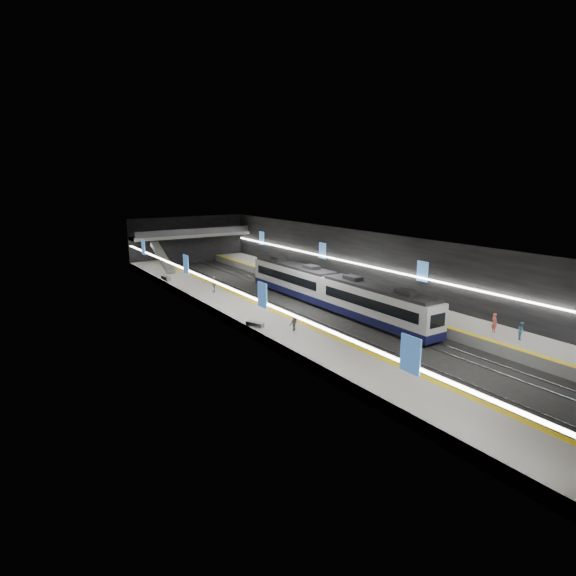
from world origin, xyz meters
TOP-DOWN VIEW (x-y plane):
  - ground at (0.00, 0.00)m, footprint 70.00×70.00m
  - ceiling at (0.00, 0.00)m, footprint 20.00×70.00m
  - wall_left at (-10.00, 0.00)m, footprint 0.04×70.00m
  - wall_right at (10.00, 0.00)m, footprint 0.04×70.00m
  - wall_back at (0.00, 35.00)m, footprint 20.00×0.04m
  - platform_left at (-7.50, 0.00)m, footprint 5.00×70.00m
  - tile_surface_left at (-7.50, 0.00)m, footprint 5.00×70.00m
  - tactile_strip_left at (-5.30, 0.00)m, footprint 0.60×70.00m
  - platform_right at (7.50, 0.00)m, footprint 5.00×70.00m
  - tile_surface_right at (7.50, 0.00)m, footprint 5.00×70.00m
  - tactile_strip_right at (5.30, 0.00)m, footprint 0.60×70.00m
  - rails at (-0.00, 0.00)m, footprint 6.52×70.00m
  - train at (2.50, -1.56)m, footprint 2.69×30.04m
  - ad_posters at (-0.00, 1.00)m, footprint 19.94×53.50m
  - cove_light_left at (-9.80, 0.00)m, footprint 0.25×68.60m
  - cove_light_right at (9.80, 0.00)m, footprint 0.25×68.60m
  - mezzanine_bridge at (0.00, 32.93)m, footprint 20.00×3.00m
  - escalator at (-7.50, 26.00)m, footprint 1.20×7.50m
  - bench_left_near at (-9.50, -5.82)m, footprint 1.18×1.83m
  - bench_left_far at (-9.50, 18.79)m, footprint 0.66×2.07m
  - bench_right_near at (9.09, -9.91)m, footprint 0.80×1.74m
  - bench_right_far at (9.12, 12.55)m, footprint 1.16×2.12m
  - passenger_right_a at (7.40, -18.70)m, footprint 0.61×0.75m
  - passenger_right_b at (7.60, -21.14)m, footprint 0.95×0.91m
  - passenger_left_a at (-7.00, 8.81)m, footprint 0.89×1.22m
  - passenger_left_b at (-7.14, -8.65)m, footprint 1.20×0.96m

SIDE VIEW (x-z plane):
  - ground at x=0.00m, z-range 0.00..0.00m
  - rails at x=0.00m, z-range 0.00..0.12m
  - platform_left at x=-7.50m, z-range 0.00..1.00m
  - platform_right at x=7.50m, z-range 0.00..1.00m
  - tile_surface_left at x=-7.50m, z-range 1.00..1.02m
  - tile_surface_right at x=7.50m, z-range 1.00..1.02m
  - tactile_strip_left at x=-5.30m, z-range 1.01..1.03m
  - tactile_strip_right at x=5.30m, z-range 1.01..1.03m
  - bench_right_near at x=9.09m, z-range 1.00..1.41m
  - bench_left_near at x=-9.50m, z-range 1.00..1.44m
  - bench_left_far at x=-9.50m, z-range 1.00..1.50m
  - bench_right_far at x=9.12m, z-range 1.00..1.50m
  - passenger_right_b at x=7.60m, z-range 1.00..2.54m
  - passenger_left_b at x=-7.14m, z-range 1.00..2.62m
  - passenger_right_a at x=7.40m, z-range 1.00..2.77m
  - passenger_left_a at x=-7.00m, z-range 1.00..2.93m
  - train at x=2.50m, z-range 0.40..4.00m
  - escalator at x=-7.50m, z-range 0.94..4.86m
  - cove_light_left at x=-9.80m, z-range 3.74..3.86m
  - cove_light_right at x=9.80m, z-range 3.74..3.86m
  - wall_left at x=-10.00m, z-range 0.00..8.00m
  - wall_right at x=10.00m, z-range 0.00..8.00m
  - wall_back at x=0.00m, z-range 0.00..8.00m
  - ad_posters at x=0.00m, z-range 3.40..5.60m
  - mezzanine_bridge at x=0.00m, z-range 4.29..5.79m
  - ceiling at x=0.00m, z-range 7.98..8.02m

